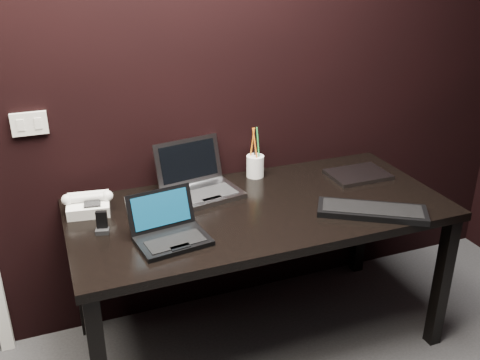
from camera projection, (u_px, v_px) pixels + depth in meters
name	position (u px, v px, depth m)	size (l,w,h in m)	color
wall_back	(167.00, 70.00, 2.44)	(4.00, 4.00, 0.00)	black
wall_switch	(29.00, 124.00, 2.30)	(0.15, 0.02, 0.10)	silver
desk	(260.00, 221.00, 2.45)	(1.70, 0.80, 0.74)	black
netbook	(170.00, 232.00, 2.13)	(0.31, 0.28, 0.18)	black
silver_laptop	(199.00, 185.00, 2.53)	(0.39, 0.36, 0.23)	#95959A
ext_keyboard	(372.00, 211.00, 2.35)	(0.49, 0.38, 0.03)	black
closed_laptop	(358.00, 175.00, 2.73)	(0.30, 0.21, 0.02)	gray
desk_phone	(88.00, 204.00, 2.35)	(0.22, 0.19, 0.11)	white
mobile_phone	(102.00, 225.00, 2.19)	(0.06, 0.06, 0.09)	black
pen_cup	(255.00, 165.00, 2.71)	(0.09, 0.09, 0.26)	white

